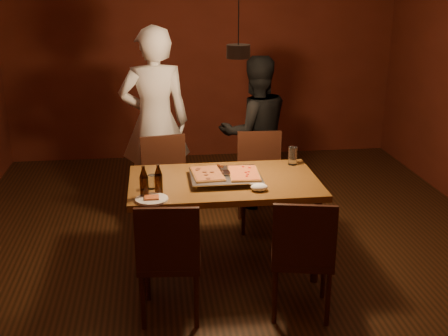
{
  "coord_description": "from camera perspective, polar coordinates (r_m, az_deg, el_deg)",
  "views": [
    {
      "loc": [
        -0.64,
        -4.22,
        2.28
      ],
      "look_at": [
        -0.12,
        -0.06,
        0.85
      ],
      "focal_mm": 45.0,
      "sensor_mm": 36.0,
      "label": 1
    }
  ],
  "objects": [
    {
      "name": "chair_near_right",
      "position": [
        3.88,
        8.0,
        -8.03
      ],
      "size": [
        0.5,
        0.5,
        0.49
      ],
      "rotation": [
        0.0,
        0.0,
        -0.21
      ],
      "color": "#38190F",
      "rests_on": "floor"
    },
    {
      "name": "pendant_lamp",
      "position": [
        4.3,
        1.47,
        11.89
      ],
      "size": [
        0.18,
        0.18,
        1.1
      ],
      "color": "black",
      "rests_on": "ceiling"
    },
    {
      "name": "beer_bottle_b",
      "position": [
        4.17,
        -6.67,
        -1.14
      ],
      "size": [
        0.06,
        0.06,
        0.23
      ],
      "color": "black",
      "rests_on": "dining_table"
    },
    {
      "name": "dining_table",
      "position": [
        4.49,
        0.0,
        -2.1
      ],
      "size": [
        1.5,
        0.9,
        0.75
      ],
      "color": "brown",
      "rests_on": "floor"
    },
    {
      "name": "pizza_meat",
      "position": [
        4.44,
        -1.7,
        -0.56
      ],
      "size": [
        0.26,
        0.38,
        0.02
      ],
      "primitive_type": "cube",
      "rotation": [
        0.0,
        0.0,
        0.08
      ],
      "color": "maroon",
      "rests_on": "pizza_tray"
    },
    {
      "name": "chair_near_left",
      "position": [
        3.82,
        -5.62,
        -8.38
      ],
      "size": [
        0.45,
        0.45,
        0.49
      ],
      "rotation": [
        0.0,
        0.0,
        -0.08
      ],
      "color": "#38190F",
      "rests_on": "floor"
    },
    {
      "name": "chair_far_right",
      "position": [
        5.33,
        3.7,
        -0.28
      ],
      "size": [
        0.45,
        0.45,
        0.49
      ],
      "rotation": [
        0.0,
        0.0,
        3.08
      ],
      "color": "#38190F",
      "rests_on": "floor"
    },
    {
      "name": "napkin",
      "position": [
        4.24,
        3.6,
        -1.97
      ],
      "size": [
        0.13,
        0.1,
        0.06
      ],
      "primitive_type": "ellipsoid",
      "color": "white",
      "rests_on": "dining_table"
    },
    {
      "name": "beer_bottle_a",
      "position": [
        4.12,
        -8.14,
        -1.39
      ],
      "size": [
        0.06,
        0.06,
        0.24
      ],
      "color": "black",
      "rests_on": "dining_table"
    },
    {
      "name": "pizza_tray",
      "position": [
        4.45,
        0.12,
        -0.95
      ],
      "size": [
        0.56,
        0.46,
        0.05
      ],
      "primitive_type": "cube",
      "rotation": [
        0.0,
        0.0,
        -0.02
      ],
      "color": "silver",
      "rests_on": "dining_table"
    },
    {
      "name": "pizza_cheese",
      "position": [
        4.45,
        2.04,
        -0.52
      ],
      "size": [
        0.25,
        0.38,
        0.02
      ],
      "primitive_type": "cube",
      "rotation": [
        0.0,
        0.0,
        -0.05
      ],
      "color": "gold",
      "rests_on": "pizza_tray"
    },
    {
      "name": "spatula",
      "position": [
        4.45,
        0.05,
        -0.44
      ],
      "size": [
        0.13,
        0.25,
        0.04
      ],
      "primitive_type": null,
      "rotation": [
        0.0,
        0.0,
        0.16
      ],
      "color": "silver",
      "rests_on": "pizza_tray"
    },
    {
      "name": "diner_dark",
      "position": [
        5.74,
        3.18,
        3.64
      ],
      "size": [
        0.84,
        0.7,
        1.56
      ],
      "primitive_type": "imported",
      "rotation": [
        0.0,
        0.0,
        3.31
      ],
      "color": "black",
      "rests_on": "floor"
    },
    {
      "name": "water_glass_left",
      "position": [
        4.3,
        -7.29,
        -1.39
      ],
      "size": [
        0.07,
        0.07,
        0.11
      ],
      "primitive_type": "cylinder",
      "color": "silver",
      "rests_on": "dining_table"
    },
    {
      "name": "diner_white",
      "position": [
        5.55,
        -7.03,
        4.64
      ],
      "size": [
        0.72,
        0.5,
        1.87
      ],
      "primitive_type": "imported",
      "rotation": [
        0.0,
        0.0,
        3.23
      ],
      "color": "silver",
      "rests_on": "floor"
    },
    {
      "name": "plate_slice",
      "position": [
        4.09,
        -7.35,
        -3.15
      ],
      "size": [
        0.24,
        0.24,
        0.03
      ],
      "color": "white",
      "rests_on": "dining_table"
    },
    {
      "name": "water_glass_right",
      "position": [
        4.84,
        7.0,
        1.23
      ],
      "size": [
        0.08,
        0.08,
        0.16
      ],
      "primitive_type": "cylinder",
      "color": "silver",
      "rests_on": "dining_table"
    },
    {
      "name": "room_shell",
      "position": [
        4.36,
        1.43,
        7.18
      ],
      "size": [
        6.0,
        6.0,
        6.0
      ],
      "color": "#3A1F10",
      "rests_on": "ground"
    },
    {
      "name": "chair_far_left",
      "position": [
        5.21,
        -5.91,
        -0.8
      ],
      "size": [
        0.48,
        0.48,
        0.49
      ],
      "rotation": [
        0.0,
        0.0,
        3.31
      ],
      "color": "#38190F",
      "rests_on": "floor"
    }
  ]
}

